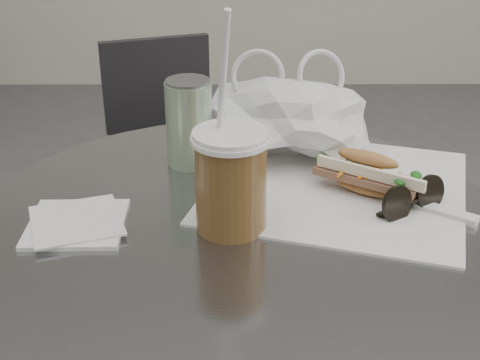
{
  "coord_description": "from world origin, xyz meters",
  "views": [
    {
      "loc": [
        -0.0,
        -0.6,
        1.2
      ],
      "look_at": [
        0.0,
        0.23,
        0.79
      ],
      "focal_mm": 50.0,
      "sensor_mm": 36.0,
      "label": 1
    }
  ],
  "objects_px": {
    "iced_coffee": "(231,179)",
    "chair_far": "(172,191)",
    "drink_can": "(189,123)",
    "banh_mi": "(367,174)",
    "sunglasses": "(412,201)"
  },
  "relations": [
    {
      "from": "iced_coffee",
      "to": "chair_far",
      "type": "bearing_deg",
      "value": 101.22
    },
    {
      "from": "iced_coffee",
      "to": "drink_can",
      "type": "xyz_separation_m",
      "value": [
        -0.07,
        0.21,
        -0.0
      ]
    },
    {
      "from": "chair_far",
      "to": "banh_mi",
      "type": "distance_m",
      "value": 0.99
    },
    {
      "from": "iced_coffee",
      "to": "drink_can",
      "type": "distance_m",
      "value": 0.22
    },
    {
      "from": "sunglasses",
      "to": "iced_coffee",
      "type": "bearing_deg",
      "value": 156.13
    },
    {
      "from": "iced_coffee",
      "to": "sunglasses",
      "type": "xyz_separation_m",
      "value": [
        0.25,
        0.04,
        -0.05
      ]
    },
    {
      "from": "iced_coffee",
      "to": "sunglasses",
      "type": "relative_size",
      "value": 2.77
    },
    {
      "from": "drink_can",
      "to": "chair_far",
      "type": "bearing_deg",
      "value": 99.01
    },
    {
      "from": "sunglasses",
      "to": "drink_can",
      "type": "xyz_separation_m",
      "value": [
        -0.32,
        0.17,
        0.05
      ]
    },
    {
      "from": "iced_coffee",
      "to": "banh_mi",
      "type": "bearing_deg",
      "value": 25.02
    },
    {
      "from": "banh_mi",
      "to": "sunglasses",
      "type": "distance_m",
      "value": 0.08
    },
    {
      "from": "banh_mi",
      "to": "chair_far",
      "type": "bearing_deg",
      "value": 148.06
    },
    {
      "from": "banh_mi",
      "to": "sunglasses",
      "type": "xyz_separation_m",
      "value": [
        0.06,
        -0.06,
        -0.01
      ]
    },
    {
      "from": "drink_can",
      "to": "sunglasses",
      "type": "bearing_deg",
      "value": -27.57
    },
    {
      "from": "chair_far",
      "to": "drink_can",
      "type": "xyz_separation_m",
      "value": [
        0.11,
        -0.69,
        0.48
      ]
    }
  ]
}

